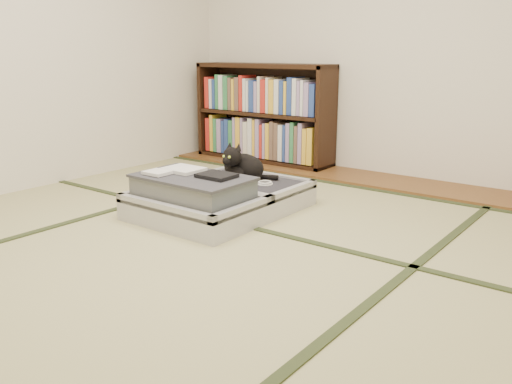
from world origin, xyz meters
The scene contains 8 objects.
floor centered at (0.00, 0.00, 0.00)m, with size 4.50×4.50×0.00m, color tan.
wood_strip centered at (0.00, 2.00, 0.01)m, with size 4.00×0.50×0.02m, color brown.
tatami_borders centered at (0.00, 0.49, 0.00)m, with size 4.00×4.50×0.01m.
bookcase centered at (-1.17, 2.07, 0.45)m, with size 1.41×0.32×0.92m.
suitcase centered at (-0.40, 0.51, 0.11)m, with size 0.82×1.09×0.32m.
cat centered at (-0.42, 0.79, 0.27)m, with size 0.36×0.37×0.29m.
cable_coil centered at (-0.23, 0.82, 0.17)m, with size 0.11×0.11×0.03m.
hanger centered at (-0.25, 0.40, 0.01)m, with size 0.38×0.26×0.01m.
Camera 1 is at (1.89, -2.07, 1.05)m, focal length 38.00 mm.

